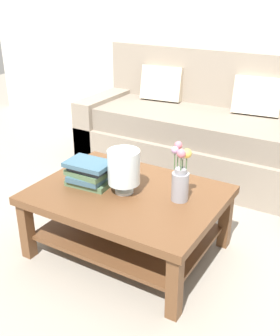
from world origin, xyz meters
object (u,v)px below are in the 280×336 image
Objects in this scene: glass_hurricane_vase at (124,168)px; coffee_table at (128,209)px; flower_pitcher at (180,178)px; couch at (201,131)px; book_stack_main at (89,173)px.

coffee_table is at bearing 43.81° from glass_hurricane_vase.
glass_hurricane_vase is 0.34m from flower_pitcher.
couch is at bearing 94.17° from glass_hurricane_vase.
flower_pitcher is at bearing 14.52° from glass_hurricane_vase.
glass_hurricane_vase is (-0.02, -0.02, 0.28)m from coffee_table.
coffee_table is 0.33m from book_stack_main.
coffee_table is at bearing 9.08° from book_stack_main.
couch is at bearing 107.66° from flower_pitcher.
glass_hurricane_vase is (0.11, -1.47, 0.23)m from couch.
book_stack_main is at bearing -173.87° from glass_hurricane_vase.
book_stack_main reaches higher than coffee_table.
coffee_table is 0.28m from glass_hurricane_vase.
couch is 6.06× the size of flower_pitcher.
couch reaches higher than book_stack_main.
book_stack_main is at bearing -170.92° from coffee_table.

